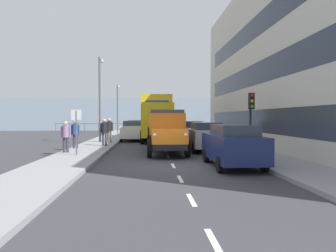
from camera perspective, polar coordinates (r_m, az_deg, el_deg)
ground_plane at (r=21.61m, az=-1.20°, el=-3.67°), size 80.00×80.00×0.00m
sidewalk_left at (r=22.31m, az=10.69°, el=-3.34°), size 2.52×42.53×0.15m
sidewalk_right at (r=21.86m, az=-13.34°, el=-3.45°), size 2.52×42.53×0.15m
road_centreline_markings at (r=20.10m, az=-0.99°, el=-4.06°), size 0.12×37.20×0.01m
building_terrace at (r=21.22m, az=25.35°, el=11.86°), size 6.59×26.83×11.65m
sea_horizon at (r=45.77m, az=-2.72°, el=2.29°), size 80.00×0.80×5.00m
seawall_railing at (r=42.18m, az=-2.60°, el=0.19°), size 28.08×0.08×1.20m
truck_vintage_orange at (r=15.96m, az=-0.21°, el=-1.32°), size 2.17×5.64×2.43m
lorry_cargo_yellow at (r=24.91m, az=-2.36°, el=1.82°), size 2.58×8.20×3.87m
car_navy_kerbside_near at (r=12.15m, az=12.52°, el=-3.65°), size 1.86×3.97×1.72m
car_silver_kerbside_1 at (r=17.62m, az=7.27°, el=-1.98°), size 1.90×3.90×1.72m
car_red_kerbside_2 at (r=23.38m, az=4.45°, el=-1.07°), size 1.85×4.27×1.72m
car_white_oppositeside_0 at (r=25.57m, az=-7.01°, el=-0.84°), size 1.84×4.52×1.72m
car_grey_oppositeside_1 at (r=32.02m, az=-6.41°, el=-0.33°), size 1.96×3.98×1.72m
pedestrian_in_dark_coat at (r=16.44m, az=-19.38°, el=-1.51°), size 0.53×0.34×1.66m
pedestrian_near_railing at (r=18.51m, az=-17.67°, el=-1.08°), size 0.53×0.34×1.70m
pedestrian_couple_b at (r=19.64m, az=-12.35°, el=-0.74°), size 0.53×0.34×1.77m
pedestrian_with_bag at (r=22.29m, az=-11.42°, el=-0.39°), size 0.53×0.34×1.81m
traffic_light_near at (r=16.48m, az=15.95°, el=3.21°), size 0.28×0.41×3.20m
lamp_post_promenade at (r=23.16m, az=-13.15°, el=6.58°), size 0.32×1.14×6.48m
lamp_post_far at (r=35.32m, az=-9.82°, el=4.27°), size 0.32×1.14×5.74m
street_sign at (r=15.11m, az=-17.51°, el=0.35°), size 0.50×0.07×2.25m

